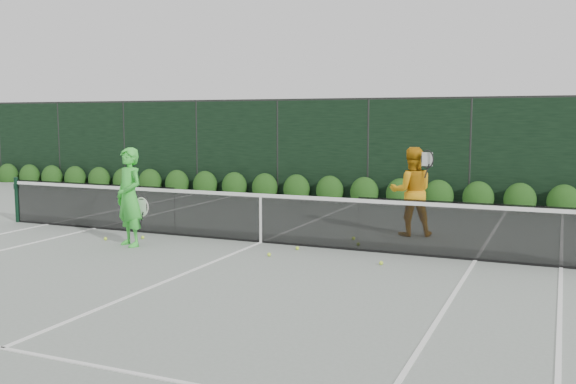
% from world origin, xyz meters
% --- Properties ---
extents(ground, '(80.00, 80.00, 0.00)m').
position_xyz_m(ground, '(0.00, 0.00, 0.00)').
color(ground, gray).
rests_on(ground, ground).
extents(tennis_net, '(12.90, 0.10, 1.07)m').
position_xyz_m(tennis_net, '(-0.02, 0.00, 0.53)').
color(tennis_net, black).
rests_on(tennis_net, ground).
extents(player_woman, '(0.81, 0.69, 1.90)m').
position_xyz_m(player_woman, '(-2.18, -1.28, 0.95)').
color(player_woman, green).
rests_on(player_woman, ground).
extents(player_man, '(1.09, 0.97, 1.86)m').
position_xyz_m(player_man, '(2.56, 1.95, 0.93)').
color(player_man, orange).
rests_on(player_man, ground).
extents(court_lines, '(11.03, 23.83, 0.01)m').
position_xyz_m(court_lines, '(0.00, 0.00, 0.01)').
color(court_lines, white).
rests_on(court_lines, ground).
extents(windscreen_fence, '(32.00, 21.07, 3.06)m').
position_xyz_m(windscreen_fence, '(0.00, -2.71, 1.51)').
color(windscreen_fence, black).
rests_on(windscreen_fence, ground).
extents(hedge_row, '(31.66, 0.65, 0.94)m').
position_xyz_m(hedge_row, '(-0.00, 7.15, 0.23)').
color(hedge_row, '#143A10').
rests_on(hedge_row, ground).
extents(tennis_balls, '(5.76, 2.15, 0.07)m').
position_xyz_m(tennis_balls, '(0.34, -0.37, 0.03)').
color(tennis_balls, '#C9F536').
rests_on(tennis_balls, ground).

